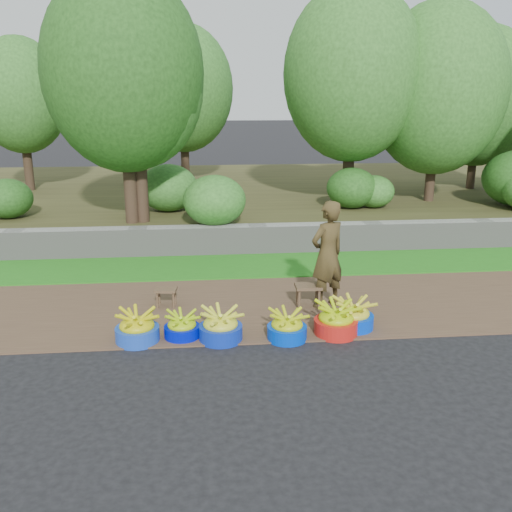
{
  "coord_description": "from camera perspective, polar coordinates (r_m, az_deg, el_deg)",
  "views": [
    {
      "loc": [
        -1.03,
        -6.33,
        2.94
      ],
      "look_at": [
        -0.3,
        1.3,
        0.75
      ],
      "focal_mm": 40.0,
      "sensor_mm": 36.0,
      "label": 1
    }
  ],
  "objects": [
    {
      "name": "earth_bank",
      "position": [
        15.6,
        -1.65,
        6.01
      ],
      "size": [
        80.0,
        10.0,
        0.5
      ],
      "primitive_type": "cube",
      "color": "#3F3D1D",
      "rests_on": "ground"
    },
    {
      "name": "basin_c",
      "position": [
        7.08,
        -3.56,
        -7.05
      ],
      "size": [
        0.54,
        0.54,
        0.4
      ],
      "color": "#0C29A4",
      "rests_on": "ground"
    },
    {
      "name": "basin_d",
      "position": [
        7.1,
        3.12,
        -7.09
      ],
      "size": [
        0.49,
        0.49,
        0.37
      ],
      "color": "#0035C3",
      "rests_on": "ground"
    },
    {
      "name": "ground_plane",
      "position": [
        7.06,
        3.45,
        -8.71
      ],
      "size": [
        120.0,
        120.0,
        0.0
      ],
      "primitive_type": "plane",
      "color": "black",
      "rests_on": "ground"
    },
    {
      "name": "dirt_shoulder",
      "position": [
        8.19,
        2.1,
        -5.02
      ],
      "size": [
        80.0,
        2.5,
        0.02
      ],
      "primitive_type": "cube",
      "color": "brown",
      "rests_on": "ground"
    },
    {
      "name": "stool_right",
      "position": [
        8.09,
        5.25,
        -3.35
      ],
      "size": [
        0.37,
        0.29,
        0.32
      ],
      "rotation": [
        0.0,
        0.0,
        -0.02
      ],
      "color": "brown",
      "rests_on": "dirt_shoulder"
    },
    {
      "name": "basin_a",
      "position": [
        7.16,
        -11.81,
        -7.08
      ],
      "size": [
        0.54,
        0.54,
        0.4
      ],
      "color": "#1943B7",
      "rests_on": "ground"
    },
    {
      "name": "retaining_wall",
      "position": [
        10.82,
        0.13,
        1.68
      ],
      "size": [
        80.0,
        0.35,
        0.55
      ],
      "primitive_type": "cube",
      "color": "gray",
      "rests_on": "ground"
    },
    {
      "name": "basin_b",
      "position": [
        7.19,
        -7.42,
        -7.03
      ],
      "size": [
        0.45,
        0.45,
        0.33
      ],
      "color": "#000DB6",
      "rests_on": "ground"
    },
    {
      "name": "vegetation",
      "position": [
        13.21,
        -6.5,
        15.61
      ],
      "size": [
        34.01,
        8.18,
        4.75
      ],
      "color": "#332519",
      "rests_on": "earth_bank"
    },
    {
      "name": "stool_left",
      "position": [
        8.19,
        -8.99,
        -3.58
      ],
      "size": [
        0.32,
        0.26,
        0.26
      ],
      "rotation": [
        0.0,
        0.0,
        -0.11
      ],
      "color": "brown",
      "rests_on": "dirt_shoulder"
    },
    {
      "name": "vendor_woman",
      "position": [
        7.98,
        7.16,
        0.13
      ],
      "size": [
        0.66,
        0.59,
        1.52
      ],
      "primitive_type": "imported",
      "rotation": [
        0.0,
        0.0,
        3.65
      ],
      "color": "black",
      "rests_on": "dirt_shoulder"
    },
    {
      "name": "basin_f",
      "position": [
        7.49,
        9.64,
        -5.91
      ],
      "size": [
        0.54,
        0.54,
        0.4
      ],
      "color": "#0235CC",
      "rests_on": "ground"
    },
    {
      "name": "grass_verge",
      "position": [
        10.07,
        0.61,
        -0.92
      ],
      "size": [
        80.0,
        1.5,
        0.04
      ],
      "primitive_type": "cube",
      "color": "#25771A",
      "rests_on": "ground"
    },
    {
      "name": "basin_e",
      "position": [
        7.29,
        8.01,
        -6.42
      ],
      "size": [
        0.56,
        0.56,
        0.41
      ],
      "color": "red",
      "rests_on": "ground"
    }
  ]
}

